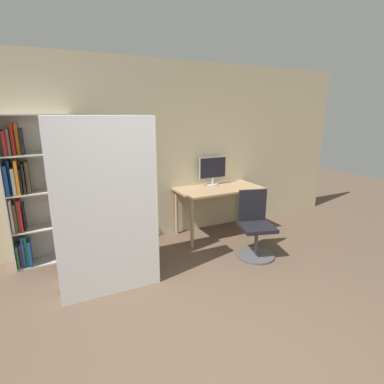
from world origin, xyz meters
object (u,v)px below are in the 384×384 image
object	(u,v)px
monitor	(213,169)
mattress_near	(107,209)
mattress_far	(100,200)
bookshelf	(34,191)
office_chair	(255,230)

from	to	relation	value
monitor	mattress_near	xyz separation A→B (m)	(-1.94, -1.11, -0.08)
mattress_far	bookshelf	bearing A→B (deg)	134.51
office_chair	mattress_near	size ratio (longest dim) A/B	0.48
bookshelf	mattress_near	bearing A→B (deg)	-57.30
monitor	office_chair	xyz separation A→B (m)	(0.03, -1.14, -0.67)
monitor	office_chair	distance (m)	1.32
office_chair	mattress_far	world-z (taller)	mattress_far
office_chair	mattress_near	distance (m)	2.05
office_chair	bookshelf	world-z (taller)	bookshelf
bookshelf	mattress_near	distance (m)	1.31
monitor	office_chair	world-z (taller)	monitor
monitor	bookshelf	world-z (taller)	bookshelf
monitor	mattress_far	distance (m)	2.07
mattress_near	mattress_far	distance (m)	0.38
bookshelf	mattress_near	size ratio (longest dim) A/B	1.01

